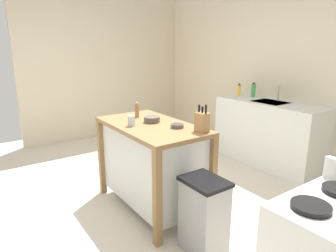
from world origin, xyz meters
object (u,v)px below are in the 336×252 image
at_px(bowl_stoneware_deep, 152,119).
at_px(drinking_cup, 131,121).
at_px(kitchen_island, 152,161).
at_px(bottle_spray_cleaner, 239,91).
at_px(bottle_dish_soap, 253,90).
at_px(bowl_ceramic_wide, 177,126).
at_px(sink_faucet, 278,93).
at_px(knife_block, 202,122).
at_px(trash_bin, 204,216).
at_px(pepper_grinder, 137,110).

relative_size(bowl_stoneware_deep, drinking_cup, 1.58).
relative_size(kitchen_island, drinking_cup, 11.88).
xyz_separation_m(bottle_spray_cleaner, bottle_dish_soap, (0.16, 0.13, 0.01)).
bearing_deg(bottle_dish_soap, bowl_ceramic_wide, -69.56).
height_order(sink_faucet, bottle_spray_cleaner, sink_faucet).
relative_size(bowl_stoneware_deep, bottle_dish_soap, 0.74).
relative_size(knife_block, bowl_stoneware_deep, 1.56).
xyz_separation_m(bowl_ceramic_wide, bottle_dish_soap, (-0.73, 1.95, 0.08)).
xyz_separation_m(bowl_ceramic_wide, bottle_spray_cleaner, (-0.89, 1.82, 0.07)).
xyz_separation_m(kitchen_island, trash_bin, (0.84, -0.04, -0.18)).
xyz_separation_m(drinking_cup, sink_faucet, (-0.02, 2.30, 0.06)).
bearing_deg(pepper_grinder, trash_bin, -3.53).
distance_m(bowl_ceramic_wide, bottle_dish_soap, 2.08).
xyz_separation_m(bowl_stoneware_deep, sink_faucet, (-0.01, 2.07, 0.09)).
relative_size(knife_block, pepper_grinder, 1.49).
bearing_deg(bowl_stoneware_deep, bottle_dish_soap, 101.45).
bearing_deg(bottle_dish_soap, kitchen_island, -77.13).
xyz_separation_m(pepper_grinder, sink_faucet, (0.26, 2.08, 0.04)).
height_order(knife_block, drinking_cup, knife_block).
xyz_separation_m(bowl_ceramic_wide, drinking_cup, (-0.31, -0.32, 0.03)).
height_order(kitchen_island, drinking_cup, drinking_cup).
xyz_separation_m(kitchen_island, pepper_grinder, (-0.34, 0.03, 0.47)).
height_order(knife_block, bowl_ceramic_wide, knife_block).
relative_size(kitchen_island, pepper_grinder, 7.18).
relative_size(bowl_stoneware_deep, trash_bin, 0.25).
xyz_separation_m(trash_bin, bottle_spray_cleaner, (-1.47, 1.99, 0.66)).
xyz_separation_m(trash_bin, sink_faucet, (-0.91, 2.15, 0.68)).
bearing_deg(bowl_stoneware_deep, bottle_spray_cleaner, 106.74).
bearing_deg(bowl_ceramic_wide, bottle_dish_soap, 110.44).
bearing_deg(kitchen_island, bowl_ceramic_wide, 27.10).
distance_m(kitchen_island, trash_bin, 0.86).
xyz_separation_m(bowl_ceramic_wide, pepper_grinder, (-0.59, -0.10, 0.06)).
distance_m(bowl_stoneware_deep, bottle_spray_cleaner, 1.98).
bearing_deg(drinking_cup, bottle_spray_cleaner, 105.19).
relative_size(knife_block, bottle_dish_soap, 1.15).
height_order(drinking_cup, sink_faucet, sink_faucet).
distance_m(kitchen_island, knife_block, 0.72).
bearing_deg(bowl_ceramic_wide, trash_bin, -16.13).
distance_m(kitchen_island, pepper_grinder, 0.58).
relative_size(bowl_ceramic_wide, trash_bin, 0.19).
height_order(bowl_ceramic_wide, drinking_cup, drinking_cup).
bearing_deg(knife_block, sink_faucet, 106.38).
bearing_deg(pepper_grinder, knife_block, 13.88).
bearing_deg(trash_bin, pepper_grinder, 176.47).
distance_m(drinking_cup, sink_faucet, 2.30).
xyz_separation_m(knife_block, bowl_ceramic_wide, (-0.23, -0.10, -0.07)).
bearing_deg(drinking_cup, kitchen_island, 73.51).
relative_size(drinking_cup, bottle_dish_soap, 0.47).
bearing_deg(trash_bin, sink_faucet, 112.96).
distance_m(bowl_stoneware_deep, trash_bin, 1.08).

